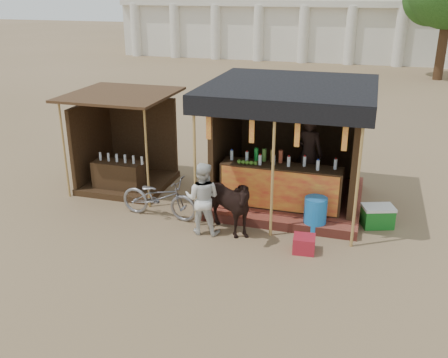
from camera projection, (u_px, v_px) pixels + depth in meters
ground at (199, 266)px, 9.03m from camera, size 120.00×120.00×0.00m
main_stall at (289, 160)px, 11.38m from camera, size 3.60×3.61×2.78m
secondary_stall at (121, 153)px, 12.46m from camera, size 2.40×2.40×2.38m
cow at (223, 205)px, 10.00m from camera, size 1.66×1.25×1.27m
motorbike at (159, 197)px, 10.80m from camera, size 1.81×0.74×0.93m
bystander at (202, 198)px, 10.01m from camera, size 0.76×0.61×1.51m
blue_barrel at (315, 215)px, 10.19m from camera, size 0.59×0.59×0.74m
red_crate at (304, 244)px, 9.47m from camera, size 0.44×0.42×0.32m
cooler at (378, 216)px, 10.45m from camera, size 0.75×0.63×0.46m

